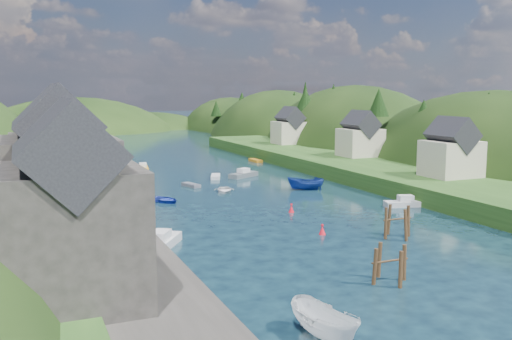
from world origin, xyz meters
name	(u,v)px	position (x,y,z in m)	size (l,w,h in m)	color
ground	(205,177)	(0.00, 50.00, 0.00)	(600.00, 600.00, 0.00)	black
hillside_right	(353,182)	(45.00, 75.00, -7.41)	(36.00, 245.56, 48.00)	black
far_hills	(106,159)	(1.22, 174.01, -10.80)	(103.00, 68.00, 44.00)	black
hill_trees	(176,108)	(-0.91, 64.91, 11.01)	(92.36, 154.37, 12.65)	black
quay_left	(71,221)	(-24.00, 20.00, 1.00)	(12.00, 110.00, 2.00)	#2D2B28
quayside_buildings	(56,184)	(-26.00, 6.39, 7.09)	(8.00, 35.84, 12.90)	#2D2B28
boat_sheds	(41,160)	(-26.00, 39.00, 5.27)	(7.00, 21.00, 7.50)	#2D2D30
terrace_right	(366,169)	(25.00, 40.00, 1.20)	(16.00, 120.00, 2.40)	#234719
right_bank_cottages	(355,137)	(28.00, 48.33, 5.84)	(9.00, 59.24, 8.41)	beige
piling_cluster_near	(390,268)	(-3.30, -5.89, 1.12)	(3.20, 2.99, 3.38)	#382314
piling_cluster_far	(397,225)	(5.31, 4.80, 1.28)	(3.24, 3.02, 3.70)	#382314
channel_buoy_near	(322,230)	(-0.88, 8.68, 0.48)	(0.70, 0.70, 1.10)	red
channel_buoy_far	(291,209)	(0.86, 19.21, 0.48)	(0.70, 0.70, 1.10)	red
moored_boats	(276,211)	(-1.71, 18.01, 0.64)	(37.88, 85.95, 2.25)	silver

